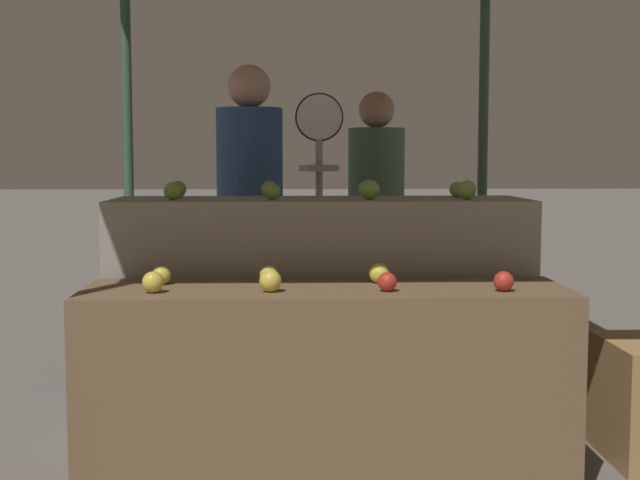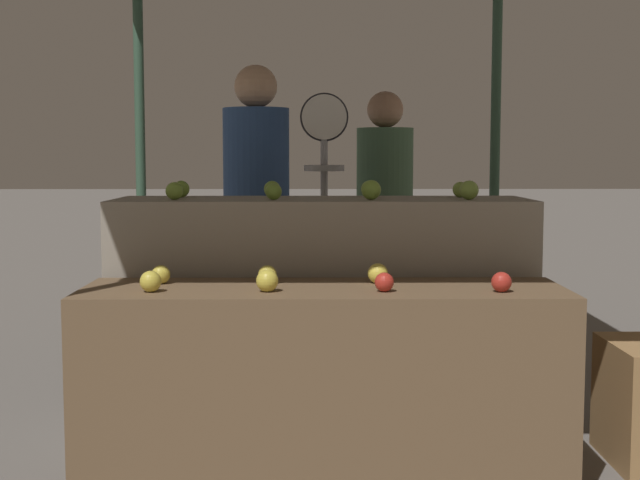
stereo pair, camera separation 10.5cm
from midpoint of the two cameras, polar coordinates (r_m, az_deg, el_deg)
The scene contains 20 objects.
display_counter_front at distance 3.41m, azimuth -0.52°, elevation -9.46°, with size 1.81×0.55×0.77m, color brown.
display_counter_back at distance 3.96m, azimuth -0.77°, elevation -5.10°, with size 1.81×0.55×1.07m, color gray.
apple_front_0 at distance 3.26m, azimuth -11.55°, elevation -2.66°, with size 0.08×0.08×0.08m, color gold.
apple_front_1 at distance 3.22m, azimuth -4.13°, elevation -2.63°, with size 0.08×0.08×0.08m, color gold.
apple_front_2 at distance 3.24m, azimuth 3.41°, elevation -2.70°, with size 0.07×0.07×0.07m, color #B72D23.
apple_front_3 at distance 3.29m, azimuth 10.78°, elevation -2.61°, with size 0.07×0.07×0.07m, color #B72D23.
apple_front_4 at distance 3.47m, azimuth -10.96°, elevation -2.22°, with size 0.07×0.07×0.07m, color gold.
apple_front_5 at distance 3.43m, azimuth -4.17°, elevation -2.23°, with size 0.07×0.07×0.07m, color gold.
apple_front_6 at distance 3.44m, azimuth 2.93°, elevation -2.13°, with size 0.08×0.08×0.08m, color yellow.
apple_back_0 at distance 3.83m, azimuth -10.20°, elevation 3.10°, with size 0.08×0.08×0.08m, color #84AD3D.
apple_back_1 at distance 3.78m, azimuth -3.87°, elevation 3.11°, with size 0.07×0.07×0.07m, color #7AA338.
apple_back_2 at distance 3.80m, azimuth 2.41°, elevation 3.23°, with size 0.08×0.08×0.08m, color #84AD3D.
apple_back_3 at distance 3.86m, azimuth 8.61°, elevation 3.19°, with size 0.08×0.08×0.08m, color #8EB247.
apple_back_4 at distance 4.04m, azimuth -9.82°, elevation 3.22°, with size 0.08×0.08×0.08m, color #7AA338.
apple_back_5 at distance 4.00m, azimuth -4.01°, elevation 3.26°, with size 0.07×0.07×0.07m, color #7AA338.
apple_back_6 at distance 4.01m, azimuth 2.25°, elevation 3.29°, with size 0.08×0.08×0.08m, color #8EB247.
apple_back_7 at distance 4.06m, azimuth 8.03°, elevation 3.23°, with size 0.07×0.07×0.07m, color #8EB247.
produce_scale at distance 4.45m, azimuth -0.73°, elevation 3.62°, with size 0.24×0.20×1.57m.
person_vendor_at_scale at distance 4.80m, azimuth -5.13°, elevation 2.40°, with size 0.45×0.45×1.74m.
person_customer_left at distance 5.33m, azimuth 3.04°, elevation 2.07°, with size 0.41×0.41×1.64m.
Camera 1 is at (-0.15, -3.29, 1.26)m, focal length 50.00 mm.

